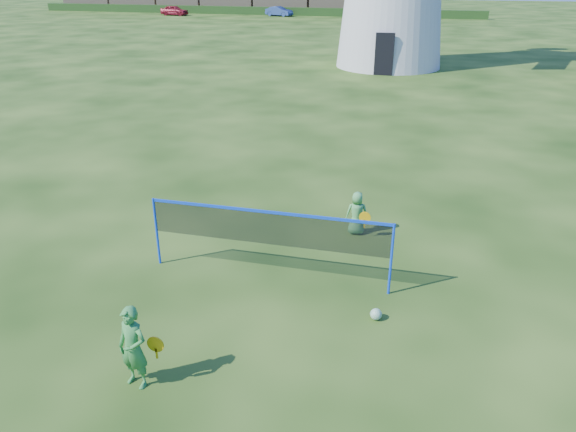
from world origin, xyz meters
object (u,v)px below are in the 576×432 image
at_px(player_boy, 357,213).
at_px(play_ball, 376,314).
at_px(car_right, 279,11).
at_px(badminton_net, 268,229).
at_px(car_left, 174,10).
at_px(player_girl, 133,348).

distance_m(player_boy, play_ball, 3.62).
height_order(player_boy, car_right, car_right).
bearing_deg(badminton_net, car_left, 116.62).
xyz_separation_m(player_girl, player_boy, (2.59, 6.14, -0.16)).
xyz_separation_m(player_girl, car_left, (-29.74, 65.12, -0.07)).
xyz_separation_m(player_boy, play_ball, (0.85, -3.49, -0.43)).
distance_m(play_ball, car_right, 67.65).
relative_size(player_girl, play_ball, 6.38).
distance_m(badminton_net, player_boy, 3.02).
relative_size(badminton_net, play_ball, 22.95).
distance_m(badminton_net, play_ball, 2.73).
bearing_deg(car_left, play_ball, -146.74).
height_order(badminton_net, player_boy, badminton_net).
bearing_deg(player_girl, car_left, 127.13).
bearing_deg(car_left, badminton_net, -148.10).
bearing_deg(car_left, player_boy, -145.99).
distance_m(player_girl, player_boy, 6.67).
bearing_deg(car_right, player_boy, -146.59).
distance_m(badminton_net, car_right, 66.11).
distance_m(player_girl, car_left, 71.59).
bearing_deg(badminton_net, player_girl, -106.93).
distance_m(badminton_net, car_left, 68.82).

